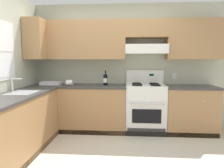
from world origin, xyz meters
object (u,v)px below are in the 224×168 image
bowl (51,84)px  wine_bottle (105,79)px  paper_towel_roll (69,83)px  stove (145,107)px

bowl → wine_bottle: bearing=-0.2°
wine_bottle → paper_towel_roll: (-0.70, -0.11, -0.07)m
wine_bottle → paper_towel_roll: bearing=-171.1°
stove → bowl: (-1.90, 0.03, 0.45)m
stove → bowl: size_ratio=3.04×
stove → paper_towel_roll: (-1.49, -0.08, 0.49)m
stove → bowl: stove is taller
wine_bottle → paper_towel_roll: wine_bottle is taller
stove → paper_towel_roll: bearing=-176.8°
stove → wine_bottle: size_ratio=3.72×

